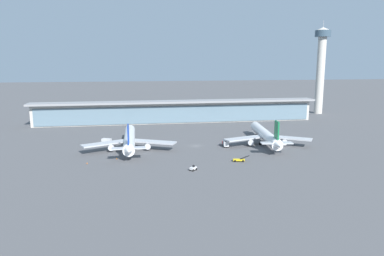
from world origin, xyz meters
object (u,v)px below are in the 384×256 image
at_px(service_truck_near_nose_red, 226,143).
at_px(service_truck_under_wing_grey, 108,141).
at_px(airliner_left_stand, 129,139).
at_px(service_truck_by_tail_white, 193,168).
at_px(safety_cone_alpha, 117,159).
at_px(safety_cone_bravo, 87,163).
at_px(control_tower, 321,64).
at_px(airliner_centre_stand, 265,135).
at_px(service_truck_mid_apron_yellow, 239,160).

bearing_deg(service_truck_near_nose_red, service_truck_under_wing_grey, 166.51).
xyz_separation_m(airliner_left_stand, service_truck_by_tail_white, (24.09, -38.76, -3.94)).
height_order(safety_cone_alpha, safety_cone_bravo, same).
bearing_deg(safety_cone_bravo, control_tower, 35.62).
distance_m(service_truck_near_nose_red, service_truck_under_wing_grey, 58.85).
relative_size(airliner_left_stand, service_truck_under_wing_grey, 7.58).
relative_size(airliner_left_stand, airliner_centre_stand, 1.00).
distance_m(control_tower, safety_cone_bravo, 208.81).
height_order(service_truck_near_nose_red, safety_cone_bravo, service_truck_near_nose_red).
bearing_deg(service_truck_under_wing_grey, service_truck_by_tail_white, -55.01).
bearing_deg(control_tower, service_truck_near_nose_red, -136.07).
xyz_separation_m(airliner_left_stand, service_truck_mid_apron_yellow, (45.26, -29.69, -4.01)).
relative_size(safety_cone_alpha, safety_cone_bravo, 1.00).
height_order(service_truck_by_tail_white, safety_cone_bravo, service_truck_by_tail_white).
distance_m(airliner_centre_stand, service_truck_near_nose_red, 21.28).
bearing_deg(service_truck_near_nose_red, safety_cone_bravo, -162.43).
xyz_separation_m(airliner_left_stand, safety_cone_bravo, (-17.19, -22.85, -4.50)).
height_order(airliner_left_stand, service_truck_by_tail_white, airliner_left_stand).
relative_size(service_truck_under_wing_grey, safety_cone_bravo, 10.81).
height_order(airliner_centre_stand, service_truck_mid_apron_yellow, airliner_centre_stand).
bearing_deg(service_truck_mid_apron_yellow, airliner_left_stand, 146.74).
height_order(airliner_left_stand, service_truck_mid_apron_yellow, airliner_left_stand).
bearing_deg(service_truck_by_tail_white, airliner_left_stand, 121.87).
height_order(airliner_centre_stand, service_truck_under_wing_grey, airliner_centre_stand).
distance_m(airliner_centre_stand, safety_cone_bravo, 87.49).
bearing_deg(service_truck_by_tail_white, service_truck_mid_apron_yellow, 23.19).
distance_m(service_truck_under_wing_grey, control_tower, 185.59).
distance_m(airliner_centre_stand, service_truck_under_wing_grey, 79.24).
height_order(airliner_centre_stand, service_truck_near_nose_red, airliner_centre_stand).
distance_m(service_truck_under_wing_grey, service_truck_mid_apron_yellow, 69.26).
bearing_deg(service_truck_near_nose_red, service_truck_by_tail_white, -121.81).
bearing_deg(service_truck_near_nose_red, service_truck_mid_apron_yellow, -92.55).
height_order(service_truck_under_wing_grey, control_tower, control_tower).
height_order(service_truck_near_nose_red, safety_cone_alpha, service_truck_near_nose_red).
height_order(airliner_left_stand, service_truck_near_nose_red, airliner_left_stand).
height_order(airliner_centre_stand, service_truck_by_tail_white, airliner_centre_stand).
relative_size(airliner_left_stand, service_truck_mid_apron_yellow, 8.26).
xyz_separation_m(service_truck_near_nose_red, service_truck_by_tail_white, (-22.37, -36.07, -0.82)).
height_order(airliner_left_stand, safety_cone_bravo, airliner_left_stand).
xyz_separation_m(service_truck_near_nose_red, service_truck_mid_apron_yellow, (-1.20, -27.00, -0.88)).
xyz_separation_m(service_truck_by_tail_white, control_tower, (125.44, 135.37, 38.59)).
xyz_separation_m(airliner_centre_stand, safety_cone_bravo, (-84.66, -21.60, -4.50)).
xyz_separation_m(airliner_left_stand, service_truck_near_nose_red, (46.47, -2.69, -3.12)).
relative_size(airliner_left_stand, control_tower, 0.79).
bearing_deg(service_truck_under_wing_grey, service_truck_mid_apron_yellow, -36.01).
xyz_separation_m(airliner_centre_stand, service_truck_by_tail_white, (-43.37, -37.51, -3.94)).
height_order(control_tower, safety_cone_alpha, control_tower).
relative_size(service_truck_mid_apron_yellow, safety_cone_bravo, 9.91).
distance_m(airliner_left_stand, airliner_centre_stand, 67.48).
height_order(service_truck_near_nose_red, service_truck_under_wing_grey, same).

